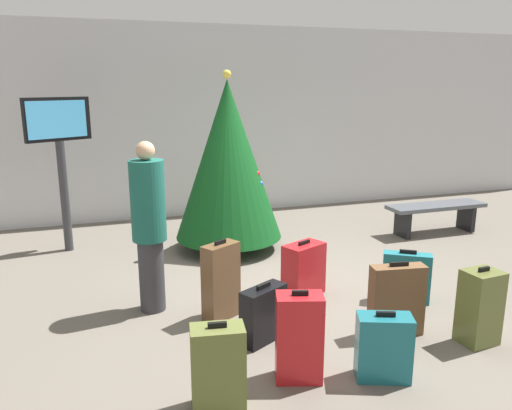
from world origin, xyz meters
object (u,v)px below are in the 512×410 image
object	(u,v)px
suitcase_2	(221,281)
suitcase_3	(384,347)
suitcase_0	(480,307)
suitcase_5	(218,368)
flight_info_kiosk	(60,145)
suitcase_6	(406,277)
suitcase_1	(299,338)
suitcase_4	(397,300)
suitcase_7	(263,314)
waiting_bench	(436,211)
traveller_0	(149,224)
suitcase_8	(304,269)
holiday_tree	(228,160)

from	to	relation	value
suitcase_2	suitcase_3	size ratio (longest dim) A/B	1.42
suitcase_0	suitcase_5	size ratio (longest dim) A/B	1.08
flight_info_kiosk	suitcase_6	bearing A→B (deg)	-40.33
suitcase_1	suitcase_4	xyz separation A→B (m)	(1.18, 0.40, -0.02)
suitcase_6	flight_info_kiosk	bearing A→B (deg)	139.67
flight_info_kiosk	suitcase_7	world-z (taller)	flight_info_kiosk
suitcase_0	waiting_bench	bearing A→B (deg)	58.27
suitcase_2	waiting_bench	bearing A→B (deg)	24.32
traveller_0	suitcase_3	distance (m)	2.58
suitcase_0	suitcase_4	bearing A→B (deg)	148.65
suitcase_3	suitcase_6	bearing A→B (deg)	49.00
traveller_0	suitcase_1	bearing A→B (deg)	-60.48
suitcase_1	suitcase_8	world-z (taller)	suitcase_1
suitcase_5	suitcase_6	bearing A→B (deg)	25.76
holiday_tree	suitcase_7	distance (m)	2.94
traveller_0	suitcase_3	xyz separation A→B (m)	(1.61, -1.90, -0.67)
suitcase_4	suitcase_6	size ratio (longest dim) A/B	1.24
holiday_tree	suitcase_5	world-z (taller)	holiday_tree
suitcase_1	suitcase_2	bearing A→B (deg)	103.92
suitcase_2	traveller_0	bearing A→B (deg)	146.69
suitcase_3	suitcase_8	world-z (taller)	suitcase_8
suitcase_1	suitcase_5	distance (m)	0.73
suitcase_0	suitcase_1	distance (m)	1.81
suitcase_3	suitcase_8	xyz separation A→B (m)	(0.07, 1.75, 0.03)
suitcase_1	suitcase_8	distance (m)	1.71
flight_info_kiosk	waiting_bench	size ratio (longest dim) A/B	1.34
suitcase_1	suitcase_5	world-z (taller)	suitcase_1
suitcase_3	suitcase_1	bearing A→B (deg)	162.21
waiting_bench	suitcase_0	distance (m)	3.61
suitcase_0	suitcase_5	bearing A→B (deg)	-176.08
flight_info_kiosk	suitcase_0	xyz separation A→B (m)	(3.68, -4.05, -1.18)
suitcase_0	suitcase_6	distance (m)	1.01
waiting_bench	suitcase_1	xyz separation A→B (m)	(-3.71, -3.09, 0.00)
suitcase_2	suitcase_5	world-z (taller)	suitcase_2
flight_info_kiosk	suitcase_7	bearing A→B (deg)	-62.00
flight_info_kiosk	suitcase_8	distance (m)	3.82
waiting_bench	traveller_0	xyz separation A→B (m)	(-4.67, -1.40, 0.58)
suitcase_2	suitcase_5	bearing A→B (deg)	-105.53
suitcase_4	suitcase_8	world-z (taller)	suitcase_4
traveller_0	suitcase_3	bearing A→B (deg)	-49.72
suitcase_0	suitcase_6	size ratio (longest dim) A/B	1.26
flight_info_kiosk	traveller_0	size ratio (longest dim) A/B	1.21
waiting_bench	traveller_0	distance (m)	4.91
suitcase_4	suitcase_2	bearing A→B (deg)	149.95
suitcase_0	suitcase_3	distance (m)	1.18
holiday_tree	suitcase_6	distance (m)	2.93
holiday_tree	traveller_0	xyz separation A→B (m)	(-1.32, -1.71, -0.36)
suitcase_8	traveller_0	bearing A→B (deg)	174.90
holiday_tree	traveller_0	world-z (taller)	holiday_tree
holiday_tree	suitcase_2	bearing A→B (deg)	-107.56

